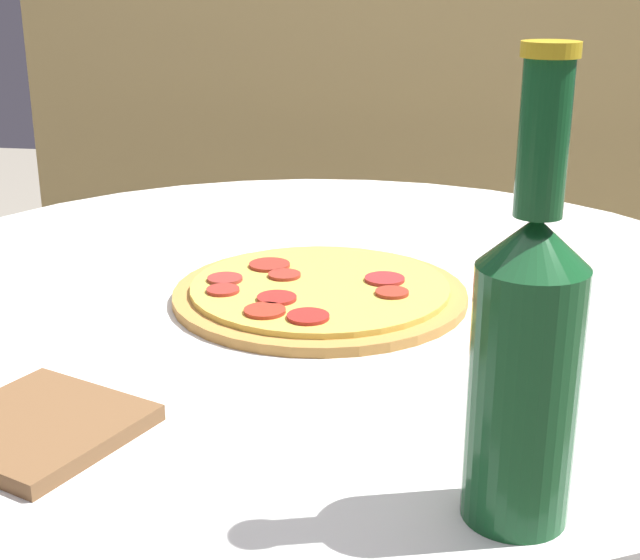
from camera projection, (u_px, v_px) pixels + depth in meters
name	position (u px, v px, depth m)	size (l,w,h in m)	color
table	(314.00, 419.00, 0.99)	(0.99, 0.99, 0.68)	silver
fence_panel	(398.00, 50.00, 1.85)	(1.64, 0.04, 1.67)	tan
pizza	(319.00, 292.00, 0.89)	(0.29, 0.29, 0.02)	#B77F3D
beer_bottle	(526.00, 356.00, 0.50)	(0.06, 0.06, 0.28)	#144C23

